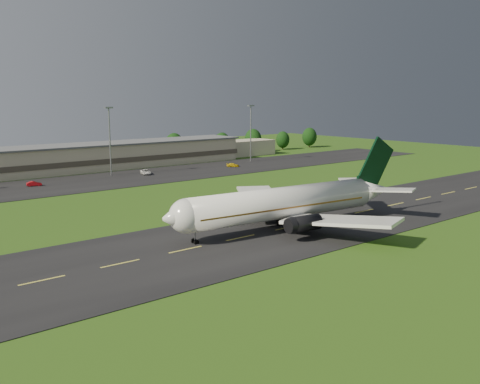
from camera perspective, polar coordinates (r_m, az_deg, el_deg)
ground at (r=96.54m, az=5.10°, el=-3.85°), size 360.00×360.00×0.00m
taxiway at (r=96.53m, az=5.10°, el=-3.82°), size 220.00×30.00×0.10m
apron at (r=155.15m, az=-13.91°, el=1.23°), size 260.00×30.00×0.10m
airliner at (r=95.01m, az=4.90°, el=-1.20°), size 51.23×41.94×15.57m
terminal at (r=179.09m, az=-15.50°, el=3.59°), size 145.00×16.00×8.40m
light_mast_centre at (r=163.12m, az=-13.75°, el=6.15°), size 2.40×1.20×20.35m
light_mast_east at (r=193.51m, az=1.15°, el=7.02°), size 2.40×1.20×20.35m
tree_line at (r=201.02m, az=-8.87°, el=4.77°), size 200.55×8.81×9.81m
service_vehicle_b at (r=150.39m, az=-21.11°, el=0.83°), size 4.03×2.23×1.26m
service_vehicle_c at (r=163.91m, az=-10.02°, el=2.12°), size 3.99×5.82×1.48m
service_vehicle_d at (r=179.09m, az=-0.77°, el=2.90°), size 4.26×4.04×1.21m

